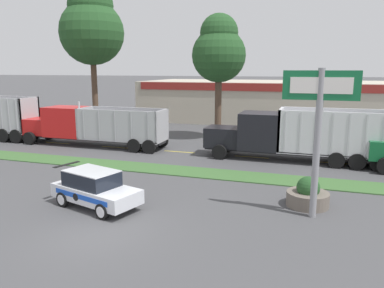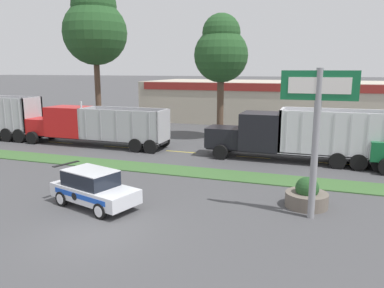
# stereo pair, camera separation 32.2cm
# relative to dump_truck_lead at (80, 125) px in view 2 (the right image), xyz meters

# --- Properties ---
(ground_plane) EXTENTS (600.00, 600.00, 0.00)m
(ground_plane) POSITION_rel_dump_truck_lead_xyz_m (10.60, -14.21, -1.58)
(ground_plane) COLOR #474749
(grass_verge) EXTENTS (120.00, 2.13, 0.06)m
(grass_verge) POSITION_rel_dump_truck_lead_xyz_m (10.60, -5.00, -1.55)
(grass_verge) COLOR #3D6633
(grass_verge) RESTS_ON ground_plane
(centre_line_1) EXTENTS (2.40, 0.14, 0.01)m
(centre_line_1) POSITION_rel_dump_truck_lead_xyz_m (-7.50, 0.06, -1.57)
(centre_line_1) COLOR yellow
(centre_line_1) RESTS_ON ground_plane
(centre_line_2) EXTENTS (2.40, 0.14, 0.01)m
(centre_line_2) POSITION_rel_dump_truck_lead_xyz_m (-2.10, 0.06, -1.57)
(centre_line_2) COLOR yellow
(centre_line_2) RESTS_ON ground_plane
(centre_line_3) EXTENTS (2.40, 0.14, 0.01)m
(centre_line_3) POSITION_rel_dump_truck_lead_xyz_m (3.30, 0.06, -1.57)
(centre_line_3) COLOR yellow
(centre_line_3) RESTS_ON ground_plane
(centre_line_4) EXTENTS (2.40, 0.14, 0.01)m
(centre_line_4) POSITION_rel_dump_truck_lead_xyz_m (8.70, 0.06, -1.57)
(centre_line_4) COLOR yellow
(centre_line_4) RESTS_ON ground_plane
(centre_line_5) EXTENTS (2.40, 0.14, 0.01)m
(centre_line_5) POSITION_rel_dump_truck_lead_xyz_m (14.10, 0.06, -1.57)
(centre_line_5) COLOR yellow
(centre_line_5) RESTS_ON ground_plane
(centre_line_6) EXTENTS (2.40, 0.14, 0.01)m
(centre_line_6) POSITION_rel_dump_truck_lead_xyz_m (19.50, 0.06, -1.57)
(centre_line_6) COLOR yellow
(centre_line_6) RESTS_ON ground_plane
(dump_truck_lead) EXTENTS (12.62, 2.68, 3.61)m
(dump_truck_lead) POSITION_rel_dump_truck_lead_xyz_m (0.00, 0.00, 0.00)
(dump_truck_lead) COLOR black
(dump_truck_lead) RESTS_ON ground_plane
(dump_truck_mid) EXTENTS (11.72, 2.84, 3.50)m
(dump_truck_mid) POSITION_rel_dump_truck_lead_xyz_m (15.74, -0.03, 0.04)
(dump_truck_mid) COLOR black
(dump_truck_mid) RESTS_ON ground_plane
(rally_car) EXTENTS (4.47, 2.85, 1.68)m
(rally_car) POSITION_rel_dump_truck_lead_xyz_m (8.98, -11.71, -0.73)
(rally_car) COLOR silver
(rally_car) RESTS_ON ground_plane
(store_sign_post) EXTENTS (2.91, 0.28, 6.12)m
(store_sign_post) POSITION_rel_dump_truck_lead_xyz_m (18.26, -9.93, 2.77)
(store_sign_post) COLOR gray
(store_sign_post) RESTS_ON ground_plane
(stone_planter) EXTENTS (1.88, 1.88, 1.37)m
(stone_planter) POSITION_rel_dump_truck_lead_xyz_m (18.03, -8.66, -1.08)
(stone_planter) COLOR #6B6056
(stone_planter) RESTS_ON ground_plane
(store_building_backdrop) EXTENTS (31.23, 12.10, 4.64)m
(store_building_backdrop) POSITION_rel_dump_truck_lead_xyz_m (13.86, 19.82, 0.75)
(store_building_backdrop) COLOR #BCB29E
(store_building_backdrop) RESTS_ON ground_plane
(tree_behind_left) EXTENTS (6.38, 6.38, 14.40)m
(tree_behind_left) POSITION_rel_dump_truck_lead_xyz_m (-3.44, 8.09, 8.64)
(tree_behind_left) COLOR brown
(tree_behind_left) RESTS_ON ground_plane
(tree_behind_centre) EXTENTS (4.57, 4.57, 10.63)m
(tree_behind_centre) POSITION_rel_dump_truck_lead_xyz_m (10.11, 6.06, 6.02)
(tree_behind_centre) COLOR brown
(tree_behind_centre) RESTS_ON ground_plane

